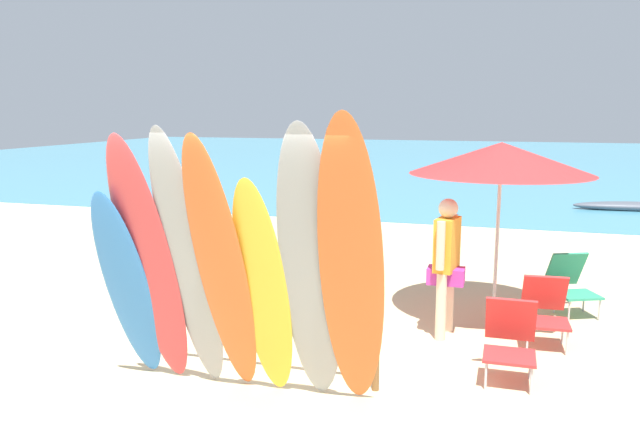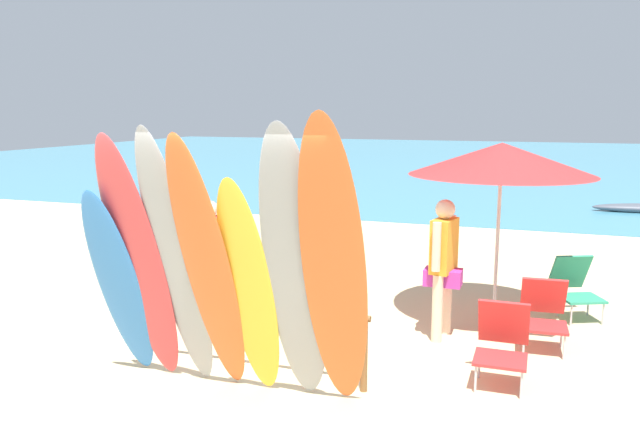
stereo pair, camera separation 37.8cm
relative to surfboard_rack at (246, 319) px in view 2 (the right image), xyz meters
name	(u,v)px [view 2 (the right image)]	position (x,y,z in m)	size (l,w,h in m)	color
ground	(446,197)	(0.00, 14.00, -0.58)	(60.00, 60.00, 0.00)	#D3BC8C
ocean_water	(487,160)	(0.00, 29.10, -0.57)	(60.00, 40.00, 0.02)	teal
surfboard_rack	(246,319)	(0.00, 0.00, 0.00)	(2.61, 0.07, 0.77)	brown
surfboard_blue_0	(119,285)	(-1.07, -0.59, 0.41)	(0.48, 0.08, 2.11)	#337AD1
surfboard_red_1	(140,263)	(-0.79, -0.64, 0.67)	(0.54, 0.07, 2.61)	#D13D42
surfboard_grey_2	(177,263)	(-0.38, -0.65, 0.70)	(0.47, 0.07, 2.69)	#999EA3
surfboard_orange_3	(209,271)	(-0.02, -0.70, 0.68)	(0.47, 0.08, 2.68)	orange
surfboard_yellow_4	(250,291)	(0.34, -0.60, 0.49)	(0.47, 0.06, 2.26)	yellow
surfboard_grey_5	(295,272)	(0.80, -0.64, 0.73)	(0.54, 0.07, 2.75)	#999EA3
surfboard_orange_6	(334,273)	(1.17, -0.69, 0.76)	(0.55, 0.06, 2.87)	orange
beachgoer_strolling	(212,247)	(-1.38, 1.79, 0.27)	(0.45, 0.39, 1.49)	beige
beachgoer_near_rack	(444,259)	(1.72, 1.72, 0.38)	(0.43, 0.62, 1.66)	beige
beach_chair_red	(544,310)	(2.86, 1.84, -0.16)	(0.54, 0.78, 0.79)	#B7B7BC
beach_chair_blue	(502,340)	(2.48, 0.69, -0.16)	(0.50, 0.70, 0.81)	#B7B7BC
beach_chair_striped	(575,285)	(3.24, 3.10, -0.16)	(0.75, 0.86, 0.81)	#B7B7BC
beach_umbrella	(502,159)	(2.28, 2.46, 1.51)	(2.25, 2.25, 2.29)	silver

